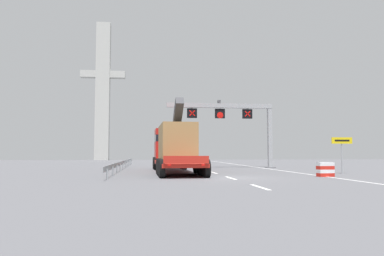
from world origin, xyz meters
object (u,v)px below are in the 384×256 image
at_px(bridge_pylon_distant, 103,89).
at_px(crash_barrier_striped, 325,169).
at_px(overhead_lane_gantry, 234,116).
at_px(heavy_haul_truck_red, 173,147).
at_px(exit_sign_yellow, 342,146).

bearing_deg(bridge_pylon_distant, crash_barrier_striped, -68.80).
height_order(overhead_lane_gantry, crash_barrier_striped, overhead_lane_gantry).
bearing_deg(bridge_pylon_distant, heavy_haul_truck_red, -75.89).
xyz_separation_m(overhead_lane_gantry, exit_sign_yellow, (5.40, -10.51, -3.16)).
distance_m(heavy_haul_truck_red, crash_barrier_striped, 11.76).
bearing_deg(crash_barrier_striped, bridge_pylon_distant, 111.20).
relative_size(overhead_lane_gantry, exit_sign_yellow, 4.16).
relative_size(crash_barrier_striped, bridge_pylon_distant, 0.04).
relative_size(heavy_haul_truck_red, bridge_pylon_distant, 0.50).
bearing_deg(exit_sign_yellow, crash_barrier_striped, -133.97).
bearing_deg(overhead_lane_gantry, crash_barrier_striped, -78.78).
bearing_deg(heavy_haul_truck_red, bridge_pylon_distant, 104.11).
relative_size(overhead_lane_gantry, heavy_haul_truck_red, 0.77).
distance_m(exit_sign_yellow, bridge_pylon_distant, 57.10).
distance_m(overhead_lane_gantry, bridge_pylon_distant, 44.89).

